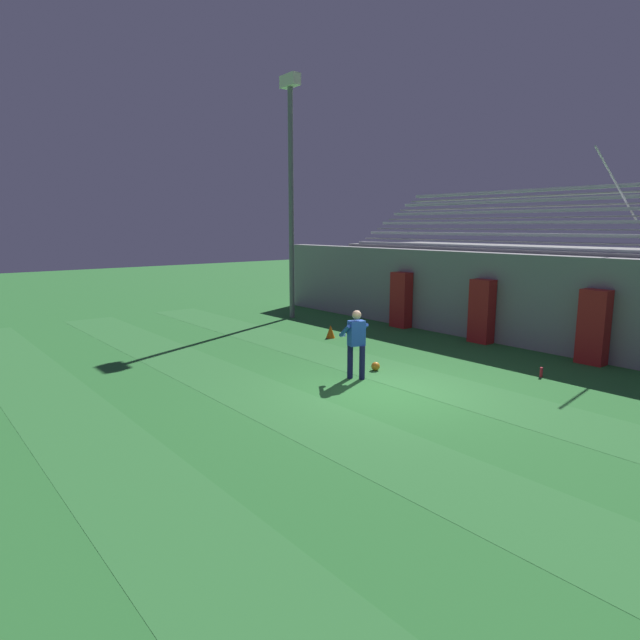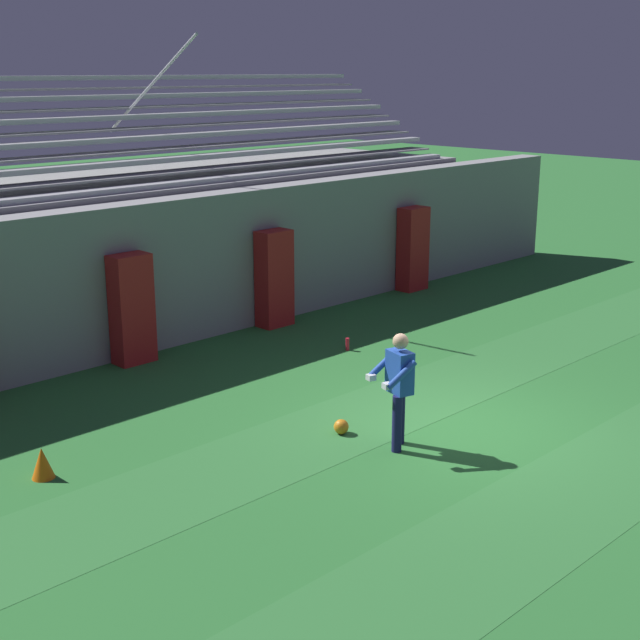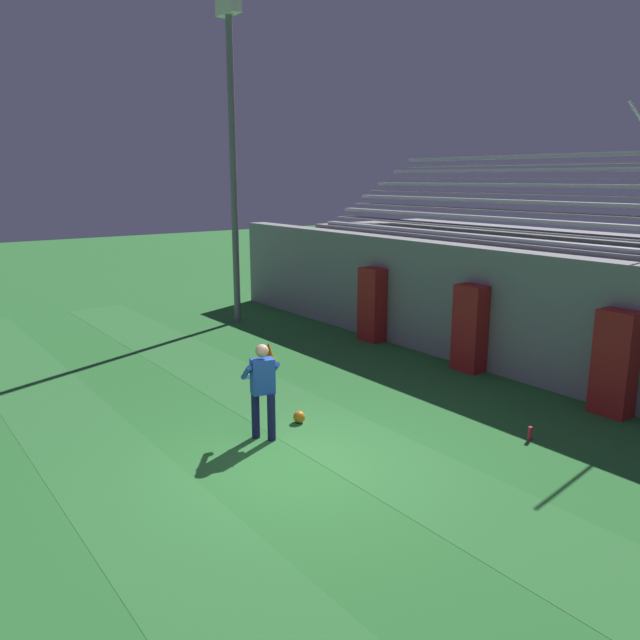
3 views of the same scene
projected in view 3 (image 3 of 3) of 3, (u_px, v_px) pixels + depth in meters
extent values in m
plane|color=#2D7533|center=(299.00, 466.00, 9.65)|extent=(80.00, 80.00, 0.00)
cube|color=#337A38|center=(150.00, 514.00, 8.25)|extent=(28.00, 1.80, 0.01)
cube|color=#337A38|center=(358.00, 446.00, 10.35)|extent=(28.00, 1.80, 0.01)
cube|color=gray|center=(552.00, 322.00, 13.11)|extent=(24.00, 0.60, 2.80)
cube|color=#B21E1E|center=(470.00, 328.00, 14.22)|extent=(0.72, 0.44, 1.99)
cube|color=#B21E1E|center=(615.00, 363.00, 11.54)|extent=(0.72, 0.44, 1.99)
cube|color=#B21E1E|center=(372.00, 305.00, 16.87)|extent=(0.72, 0.44, 1.99)
cube|color=gray|center=(619.00, 304.00, 14.67)|extent=(18.00, 4.60, 2.90)
cube|color=silver|center=(579.00, 246.00, 13.20)|extent=(17.10, 0.36, 0.10)
cube|color=gray|center=(572.00, 257.00, 13.14)|extent=(17.10, 0.60, 0.04)
cube|color=silver|center=(599.00, 225.00, 13.52)|extent=(17.10, 0.36, 0.10)
cube|color=gray|center=(593.00, 236.00, 13.45)|extent=(17.10, 0.60, 0.04)
cube|color=silver|center=(617.00, 206.00, 13.84)|extent=(17.10, 0.36, 0.10)
cube|color=gray|center=(612.00, 216.00, 13.77)|extent=(17.10, 0.60, 0.04)
cube|color=silver|center=(635.00, 187.00, 14.15)|extent=(17.10, 0.36, 0.10)
cube|color=gray|center=(630.00, 197.00, 14.09)|extent=(17.10, 0.60, 0.04)
cylinder|color=slate|center=(234.00, 176.00, 18.35)|extent=(0.20, 0.20, 8.78)
cube|color=#F2EDCC|center=(228.00, 6.00, 17.32)|extent=(0.90, 0.36, 0.44)
cylinder|color=#19194C|center=(256.00, 415.00, 10.61)|extent=(0.17, 0.17, 0.82)
cylinder|color=#19194C|center=(271.00, 417.00, 10.51)|extent=(0.17, 0.17, 0.82)
cube|color=#234CB2|center=(263.00, 376.00, 10.40)|extent=(0.33, 0.43, 0.60)
sphere|color=tan|center=(262.00, 351.00, 10.30)|extent=(0.22, 0.22, 0.22)
cylinder|color=#234CB2|center=(246.00, 373.00, 10.43)|extent=(0.48, 0.21, 0.37)
cylinder|color=#234CB2|center=(274.00, 369.00, 10.60)|extent=(0.48, 0.21, 0.37)
cube|color=silver|center=(246.00, 376.00, 10.66)|extent=(0.14, 0.14, 0.08)
cube|color=silver|center=(268.00, 374.00, 10.80)|extent=(0.14, 0.14, 0.08)
sphere|color=orange|center=(299.00, 417.00, 11.32)|extent=(0.22, 0.22, 0.22)
cone|color=orange|center=(268.00, 351.00, 15.28)|extent=(0.30, 0.30, 0.42)
cylinder|color=red|center=(530.00, 434.00, 10.57)|extent=(0.07, 0.07, 0.24)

